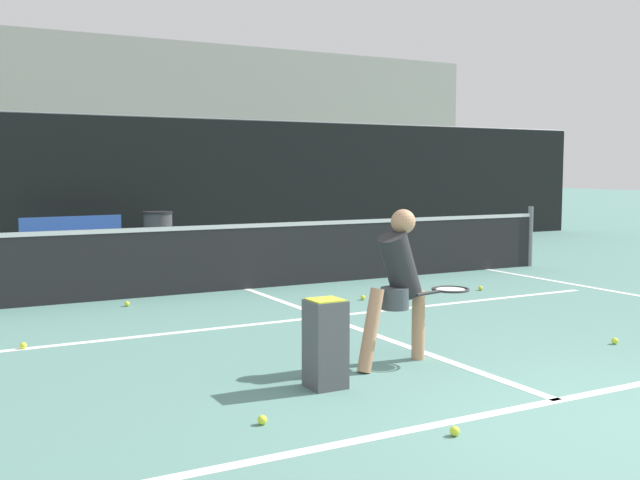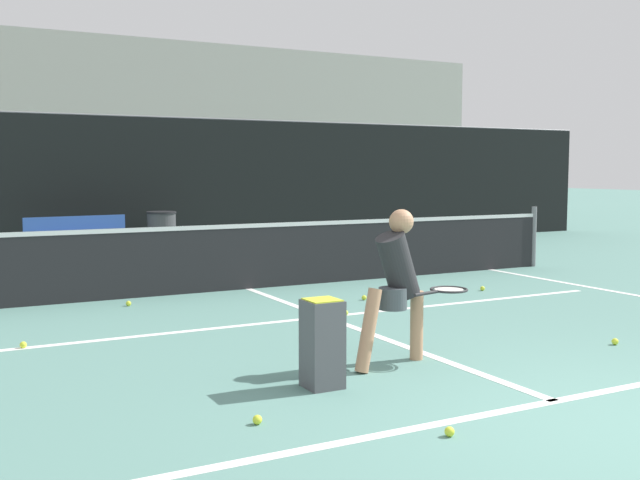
% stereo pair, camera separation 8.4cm
% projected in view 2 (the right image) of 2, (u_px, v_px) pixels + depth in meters
% --- Properties ---
extents(ground_plane, '(100.00, 100.00, 0.00)m').
position_uv_depth(ground_plane, '(619.00, 425.00, 5.07)').
color(ground_plane, slate).
extents(court_baseline_near, '(11.00, 0.10, 0.01)m').
position_uv_depth(court_baseline_near, '(555.00, 401.00, 5.58)').
color(court_baseline_near, white).
rests_on(court_baseline_near, ground).
extents(court_service_line, '(8.25, 0.10, 0.01)m').
position_uv_depth(court_service_line, '(325.00, 317.00, 8.78)').
color(court_service_line, white).
rests_on(court_service_line, ground).
extents(court_center_mark, '(0.10, 5.99, 0.01)m').
position_uv_depth(court_center_mark, '(352.00, 327.00, 8.22)').
color(court_center_mark, white).
rests_on(court_center_mark, ground).
extents(court_sideline_right, '(0.10, 6.99, 0.01)m').
position_uv_depth(court_sideline_right, '(635.00, 295.00, 10.32)').
color(court_sideline_right, white).
rests_on(court_sideline_right, ground).
extents(net, '(11.09, 0.09, 1.07)m').
position_uv_depth(net, '(248.00, 254.00, 10.81)').
color(net, slate).
rests_on(net, ground).
extents(fence_back, '(24.00, 0.06, 2.84)m').
position_uv_depth(fence_back, '(147.00, 185.00, 15.57)').
color(fence_back, black).
rests_on(fence_back, ground).
extents(player_practicing, '(1.19, 0.46, 1.38)m').
position_uv_depth(player_practicing, '(398.00, 280.00, 6.58)').
color(player_practicing, tan).
rests_on(player_practicing, ground).
extents(tennis_ball_scattered_0, '(0.07, 0.07, 0.07)m').
position_uv_depth(tennis_ball_scattered_0, '(449.00, 432.00, 4.84)').
color(tennis_ball_scattered_0, '#D1E033').
rests_on(tennis_ball_scattered_0, ground).
extents(tennis_ball_scattered_1, '(0.07, 0.07, 0.07)m').
position_uv_depth(tennis_ball_scattered_1, '(364.00, 298.00, 9.93)').
color(tennis_ball_scattered_1, '#D1E033').
rests_on(tennis_ball_scattered_1, ground).
extents(tennis_ball_scattered_2, '(0.07, 0.07, 0.07)m').
position_uv_depth(tennis_ball_scattered_2, '(257.00, 420.00, 5.07)').
color(tennis_ball_scattered_2, '#D1E033').
rests_on(tennis_ball_scattered_2, ground).
extents(tennis_ball_scattered_3, '(0.07, 0.07, 0.07)m').
position_uv_depth(tennis_ball_scattered_3, '(345.00, 313.00, 8.87)').
color(tennis_ball_scattered_3, '#D1E033').
rests_on(tennis_ball_scattered_3, ground).
extents(tennis_ball_scattered_4, '(0.07, 0.07, 0.07)m').
position_uv_depth(tennis_ball_scattered_4, '(615.00, 342.00, 7.39)').
color(tennis_ball_scattered_4, '#D1E033').
rests_on(tennis_ball_scattered_4, ground).
extents(tennis_ball_scattered_5, '(0.07, 0.07, 0.07)m').
position_uv_depth(tennis_ball_scattered_5, '(482.00, 288.00, 10.69)').
color(tennis_ball_scattered_5, '#D1E033').
rests_on(tennis_ball_scattered_5, ground).
extents(tennis_ball_scattered_6, '(0.07, 0.07, 0.07)m').
position_uv_depth(tennis_ball_scattered_6, '(128.00, 303.00, 9.49)').
color(tennis_ball_scattered_6, '#D1E033').
rests_on(tennis_ball_scattered_6, ground).
extents(tennis_ball_scattered_7, '(0.07, 0.07, 0.07)m').
position_uv_depth(tennis_ball_scattered_7, '(23.00, 345.00, 7.25)').
color(tennis_ball_scattered_7, '#D1E033').
rests_on(tennis_ball_scattered_7, ground).
extents(ball_hopper, '(0.28, 0.28, 0.71)m').
position_uv_depth(ball_hopper, '(322.00, 341.00, 5.92)').
color(ball_hopper, '#4C4C51').
rests_on(ball_hopper, ground).
extents(courtside_bench, '(1.92, 0.57, 0.86)m').
position_uv_depth(courtside_bench, '(78.00, 237.00, 13.95)').
color(courtside_bench, '#2D519E').
rests_on(courtside_bench, ground).
extents(trash_bin, '(0.59, 0.59, 0.90)m').
position_uv_depth(trash_bin, '(162.00, 234.00, 14.85)').
color(trash_bin, '#3F3F42').
rests_on(trash_bin, ground).
extents(building_far, '(36.00, 2.40, 6.59)m').
position_uv_depth(building_far, '(49.00, 127.00, 27.32)').
color(building_far, '#B2ADA3').
rests_on(building_far, ground).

